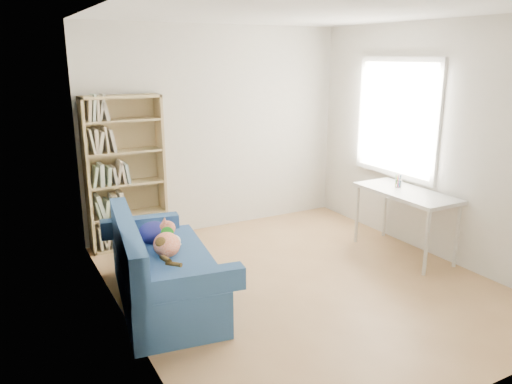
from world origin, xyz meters
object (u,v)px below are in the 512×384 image
at_px(sofa, 161,270).
at_px(bookshelf, 126,179).
at_px(pen_cup, 398,182).
at_px(desk, 406,198).

height_order(sofa, bookshelf, bookshelf).
relative_size(bookshelf, pen_cup, 12.07).
bearing_deg(sofa, pen_cup, 8.03).
bearing_deg(desk, bookshelf, 146.95).
distance_m(sofa, desk, 2.85).
bearing_deg(bookshelf, pen_cup, -29.84).
relative_size(desk, pen_cup, 8.11).
distance_m(bookshelf, pen_cup, 3.18).
distance_m(desk, pen_cup, 0.23).
bearing_deg(pen_cup, bookshelf, 150.16).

